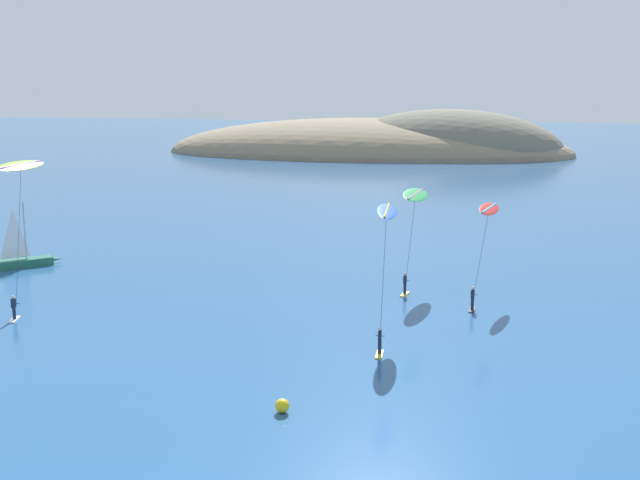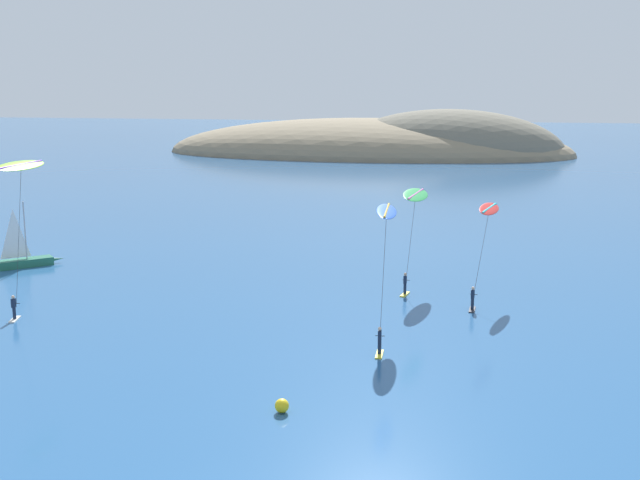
{
  "view_description": "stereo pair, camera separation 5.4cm",
  "coord_description": "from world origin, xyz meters",
  "px_view_note": "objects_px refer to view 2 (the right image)",
  "views": [
    {
      "loc": [
        9.73,
        -24.14,
        15.82
      ],
      "look_at": [
        -0.32,
        27.24,
        5.41
      ],
      "focal_mm": 45.0,
      "sensor_mm": 36.0,
      "label": 1
    },
    {
      "loc": [
        9.78,
        -24.13,
        15.82
      ],
      "look_at": [
        -0.32,
        27.24,
        5.41
      ],
      "focal_mm": 45.0,
      "sensor_mm": 36.0,
      "label": 2
    }
  ],
  "objects_px": {
    "sailboat_near": "(27,259)",
    "kitesurfer_red": "(488,217)",
    "kitesurfer_blue": "(386,221)",
    "kitesurfer_green": "(415,200)",
    "marker_buoy": "(282,406)",
    "kitesurfer_lime": "(21,176)"
  },
  "relations": [
    {
      "from": "kitesurfer_lime",
      "to": "kitesurfer_red",
      "type": "distance_m",
      "value": 33.03
    },
    {
      "from": "kitesurfer_lime",
      "to": "kitesurfer_green",
      "type": "height_order",
      "value": "kitesurfer_lime"
    },
    {
      "from": "kitesurfer_blue",
      "to": "kitesurfer_lime",
      "type": "height_order",
      "value": "kitesurfer_lime"
    },
    {
      "from": "kitesurfer_green",
      "to": "marker_buoy",
      "type": "xyz_separation_m",
      "value": [
        -4.25,
        -26.15,
        -6.42
      ]
    },
    {
      "from": "sailboat_near",
      "to": "kitesurfer_red",
      "type": "height_order",
      "value": "kitesurfer_red"
    },
    {
      "from": "sailboat_near",
      "to": "kitesurfer_red",
      "type": "distance_m",
      "value": 39.37
    },
    {
      "from": "kitesurfer_lime",
      "to": "kitesurfer_red",
      "type": "xyz_separation_m",
      "value": [
        31.19,
        10.29,
        -3.53
      ]
    },
    {
      "from": "sailboat_near",
      "to": "kitesurfer_lime",
      "type": "bearing_deg",
      "value": -58.44
    },
    {
      "from": "kitesurfer_blue",
      "to": "kitesurfer_green",
      "type": "relative_size",
      "value": 1.21
    },
    {
      "from": "sailboat_near",
      "to": "marker_buoy",
      "type": "xyz_separation_m",
      "value": [
        29.17,
        -26.13,
        -0.29
      ]
    },
    {
      "from": "kitesurfer_lime",
      "to": "kitesurfer_green",
      "type": "bearing_deg",
      "value": 26.21
    },
    {
      "from": "sailboat_near",
      "to": "kitesurfer_red",
      "type": "relative_size",
      "value": 0.74
    },
    {
      "from": "marker_buoy",
      "to": "kitesurfer_lime",
      "type": "bearing_deg",
      "value": 147.76
    },
    {
      "from": "kitesurfer_lime",
      "to": "kitesurfer_green",
      "type": "xyz_separation_m",
      "value": [
        25.67,
        12.64,
        -2.74
      ]
    },
    {
      "from": "kitesurfer_red",
      "to": "marker_buoy",
      "type": "distance_m",
      "value": 26.34
    },
    {
      "from": "kitesurfer_blue",
      "to": "kitesurfer_red",
      "type": "xyz_separation_m",
      "value": [
        6.43,
        9.52,
        -1.14
      ]
    },
    {
      "from": "kitesurfer_red",
      "to": "kitesurfer_green",
      "type": "height_order",
      "value": "kitesurfer_green"
    },
    {
      "from": "marker_buoy",
      "to": "kitesurfer_blue",
      "type": "bearing_deg",
      "value": 76.82
    },
    {
      "from": "kitesurfer_red",
      "to": "marker_buoy",
      "type": "height_order",
      "value": "kitesurfer_red"
    },
    {
      "from": "kitesurfer_green",
      "to": "kitesurfer_blue",
      "type": "bearing_deg",
      "value": -94.36
    },
    {
      "from": "kitesurfer_blue",
      "to": "kitesurfer_red",
      "type": "distance_m",
      "value": 11.55
    },
    {
      "from": "kitesurfer_red",
      "to": "sailboat_near",
      "type": "bearing_deg",
      "value": 176.58
    }
  ]
}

